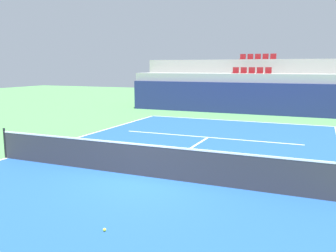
{
  "coord_description": "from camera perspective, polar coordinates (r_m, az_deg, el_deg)",
  "views": [
    {
      "loc": [
        4.59,
        -9.05,
        3.19
      ],
      "look_at": [
        -0.12,
        2.0,
        1.2
      ],
      "focal_mm": 38.24,
      "sensor_mm": 36.0,
      "label": 1
    }
  ],
  "objects": [
    {
      "name": "tennis_net",
      "position": [
        10.49,
        -3.69,
        -5.42
      ],
      "size": [
        11.08,
        0.08,
        1.07
      ],
      "color": "black",
      "rests_on": "court_surface"
    },
    {
      "name": "court_surface",
      "position": [
        10.63,
        -3.66,
        -8.04
      ],
      "size": [
        11.0,
        24.0,
        0.01
      ],
      "primitive_type": "cube",
      "color": "#1E4C99",
      "rests_on": "ground_plane"
    },
    {
      "name": "stands_tier_lower",
      "position": [
        26.23,
        13.01,
        5.18
      ],
      "size": [
        17.12,
        2.4,
        2.73
      ],
      "primitive_type": "cube",
      "color": "#9E9E99",
      "rests_on": "ground_plane"
    },
    {
      "name": "centre_service_line",
      "position": [
        13.46,
        2.49,
        -4.26
      ],
      "size": [
        0.1,
        6.4,
        0.0
      ],
      "primitive_type": "cube",
      "color": "white",
      "rests_on": "court_surface"
    },
    {
      "name": "back_wall",
      "position": [
        24.93,
        12.43,
        4.3
      ],
      "size": [
        17.12,
        0.3,
        2.13
      ],
      "primitive_type": "cube",
      "color": "navy",
      "rests_on": "ground_plane"
    },
    {
      "name": "seating_row_lower",
      "position": [
        26.26,
        13.17,
        8.43
      ],
      "size": [
        2.73,
        0.44,
        0.44
      ],
      "color": "maroon",
      "rests_on": "stands_tier_lower"
    },
    {
      "name": "stands_tier_upper",
      "position": [
        28.56,
        13.91,
        6.49
      ],
      "size": [
        17.12,
        2.4,
        3.74
      ],
      "primitive_type": "cube",
      "color": "#9E9E99",
      "rests_on": "ground_plane"
    },
    {
      "name": "seating_row_upper",
      "position": [
        28.63,
        14.1,
        10.49
      ],
      "size": [
        2.73,
        0.44,
        0.44
      ],
      "color": "maroon",
      "rests_on": "stands_tier_upper"
    },
    {
      "name": "service_line_far",
      "position": [
        16.42,
        6.42,
        -1.81
      ],
      "size": [
        8.26,
        0.1,
        0.0
      ],
      "primitive_type": "cube",
      "color": "white",
      "rests_on": "court_surface"
    },
    {
      "name": "baseline_far",
      "position": [
        21.73,
        10.64,
        0.84
      ],
      "size": [
        11.0,
        0.1,
        0.0
      ],
      "primitive_type": "cube",
      "color": "white",
      "rests_on": "court_surface"
    },
    {
      "name": "sideline_left",
      "position": [
        13.88,
        -24.27,
        -4.67
      ],
      "size": [
        0.1,
        24.0,
        0.0
      ],
      "primitive_type": "cube",
      "color": "white",
      "rests_on": "court_surface"
    },
    {
      "name": "ground_plane",
      "position": [
        10.63,
        -3.66,
        -8.07
      ],
      "size": [
        80.0,
        80.0,
        0.0
      ],
      "primitive_type": "plane",
      "color": "#4C8C4C"
    },
    {
      "name": "tennis_ball_1",
      "position": [
        7.39,
        -10.08,
        -15.97
      ],
      "size": [
        0.07,
        0.07,
        0.07
      ],
      "primitive_type": "sphere",
      "color": "#CCE033",
      "rests_on": "court_surface"
    }
  ]
}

